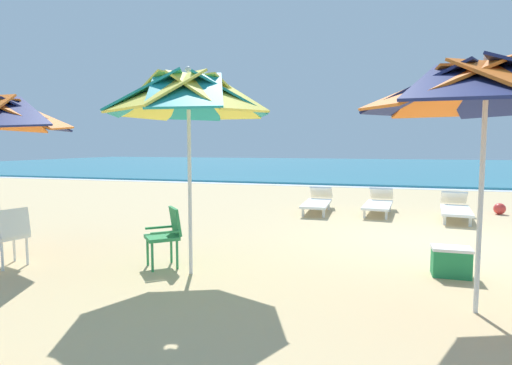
{
  "coord_description": "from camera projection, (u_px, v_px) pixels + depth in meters",
  "views": [
    {
      "loc": [
        -1.1,
        -7.92,
        1.76
      ],
      "look_at": [
        -3.54,
        0.29,
        1.0
      ],
      "focal_mm": 29.03,
      "sensor_mm": 36.0,
      "label": 1
    }
  ],
  "objects": [
    {
      "name": "surf_foam",
      "position": [
        405.0,
        188.0,
        17.12
      ],
      "size": [
        80.0,
        0.7,
        0.01
      ],
      "primitive_type": "cube",
      "color": "white",
      "rests_on": "ground"
    },
    {
      "name": "sea",
      "position": [
        392.0,
        166.0,
        34.59
      ],
      "size": [
        80.0,
        36.0,
        0.1
      ],
      "primitive_type": "cube",
      "color": "teal",
      "rests_on": "ground"
    },
    {
      "name": "plastic_chair_5",
      "position": [
        10.0,
        233.0,
        6.01
      ],
      "size": [
        0.56,
        0.54,
        0.87
      ],
      "color": "white",
      "rests_on": "ground"
    },
    {
      "name": "cooler_box",
      "position": [
        451.0,
        261.0,
        5.59
      ],
      "size": [
        0.5,
        0.34,
        0.4
      ],
      "color": "#238C4C",
      "rests_on": "ground"
    },
    {
      "name": "sun_lounger_2",
      "position": [
        318.0,
        201.0,
        11.03
      ],
      "size": [
        0.67,
        2.16,
        0.62
      ],
      "color": "white",
      "rests_on": "ground"
    },
    {
      "name": "sun_lounger_0",
      "position": [
        455.0,
        208.0,
        9.88
      ],
      "size": [
        0.86,
        2.2,
        0.62
      ],
      "color": "white",
      "rests_on": "ground"
    },
    {
      "name": "sun_lounger_1",
      "position": [
        379.0,
        203.0,
        10.75
      ],
      "size": [
        0.81,
        2.19,
        0.62
      ],
      "color": "white",
      "rests_on": "ground"
    },
    {
      "name": "beach_umbrella_0",
      "position": [
        486.0,
        88.0,
        4.17
      ],
      "size": [
        2.52,
        2.52,
        2.69
      ],
      "color": "silver",
      "rests_on": "ground"
    },
    {
      "name": "ground_plane",
      "position": [
        440.0,
        244.0,
        7.41
      ],
      "size": [
        80.0,
        80.0,
        0.0
      ],
      "primitive_type": "plane",
      "color": "#D3B784"
    },
    {
      "name": "beach_umbrella_1",
      "position": [
        188.0,
        97.0,
        5.51
      ],
      "size": [
        2.25,
        2.25,
        2.81
      ],
      "color": "silver",
      "rests_on": "ground"
    },
    {
      "name": "plastic_chair_2",
      "position": [
        166.0,
        233.0,
        6.01
      ],
      "size": [
        0.63,
        0.63,
        0.87
      ],
      "color": "#2D8C4C",
      "rests_on": "ground"
    },
    {
      "name": "beach_ball",
      "position": [
        500.0,
        209.0,
        10.63
      ],
      "size": [
        0.29,
        0.29,
        0.29
      ],
      "primitive_type": "sphere",
      "color": "red",
      "rests_on": "ground"
    }
  ]
}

